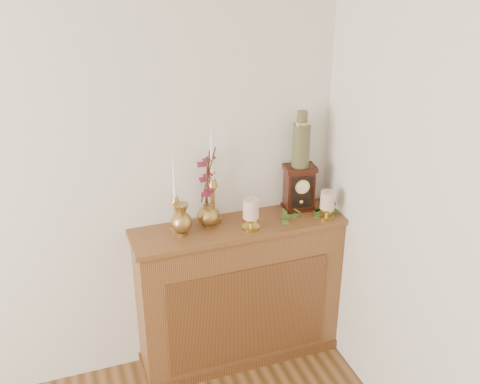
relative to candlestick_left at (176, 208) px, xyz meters
name	(u,v)px	position (x,y,z in m)	size (l,w,h in m)	color
console_shelf	(240,296)	(0.36, -0.03, -0.64)	(1.24, 0.34, 0.93)	brown
candlestick_left	(176,208)	(0.00, 0.00, 0.00)	(0.07, 0.07, 0.44)	tan
candlestick_center	(213,193)	(0.22, 0.04, 0.03)	(0.09, 0.09, 0.54)	tan
bud_vase	(181,220)	(0.02, -0.05, -0.05)	(0.12, 0.12, 0.19)	tan
ginger_jar	(207,188)	(0.19, 0.04, 0.07)	(0.19, 0.21, 0.48)	tan
pillar_candle_left	(251,213)	(0.39, -0.11, -0.04)	(0.10, 0.10, 0.19)	gold
pillar_candle_right	(327,203)	(0.85, -0.13, -0.05)	(0.09, 0.09, 0.18)	gold
ivy_garland	(308,213)	(0.76, -0.07, -0.13)	(0.37, 0.20, 0.08)	#3E6D29
mantel_clock	(299,188)	(0.75, 0.03, -0.01)	(0.20, 0.15, 0.27)	#35140A
ceramic_vase	(301,142)	(0.75, 0.03, 0.27)	(0.10, 0.10, 0.33)	#193328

